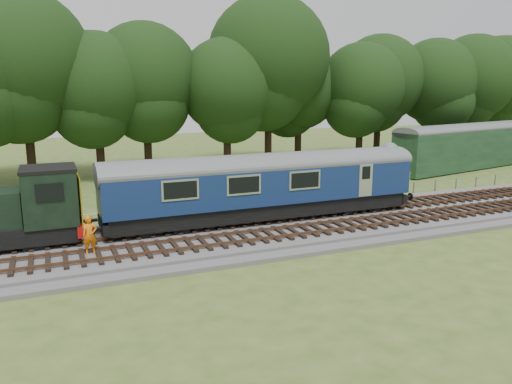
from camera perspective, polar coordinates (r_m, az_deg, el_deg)
name	(u,v)px	position (r m, az deg, el deg)	size (l,w,h in m)	color
ground	(326,226)	(28.88, 7.96, -3.82)	(120.00, 120.00, 0.00)	#405820
ballast	(326,223)	(28.83, 7.97, -3.49)	(70.00, 7.00, 0.35)	#4C4C4F
track_north	(314,213)	(29.94, 6.63, -2.40)	(67.20, 2.40, 0.21)	black
track_south	(341,226)	(27.46, 9.68, -3.81)	(67.20, 2.40, 0.21)	black
fence	(290,208)	(32.69, 3.96, -1.87)	(64.00, 0.12, 1.00)	#6B6054
tree_line	(210,169)	(48.66, -5.30, 2.68)	(70.00, 8.00, 18.00)	black
dmu_railcar	(265,181)	(28.06, 1.01, 1.30)	(18.05, 2.86, 3.88)	black
worker	(90,235)	(23.78, -18.46, -4.69)	(0.64, 0.42, 1.77)	orange
parked_coach	(462,145)	(51.50, 22.52, 5.03)	(17.00, 6.17, 4.28)	#16321B
shed	(438,149)	(55.25, 20.13, 4.59)	(4.05, 4.05, 2.80)	#16321B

